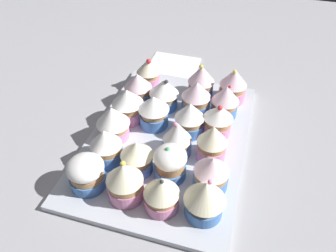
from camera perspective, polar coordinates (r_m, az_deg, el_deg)
The scene contains 25 objects.
ground_plane at distance 67.55cm, azimuth -0.00°, elevation -3.61°, with size 180.00×180.00×3.00cm, color #9E9EA3.
baking_tray at distance 66.07cm, azimuth -0.00°, elevation -2.33°, with size 43.72×30.86×1.20cm.
cupcake_0 at distance 78.59cm, azimuth -3.47°, elevation 9.49°, with size 5.66×5.66×7.21cm.
cupcake_1 at distance 73.51cm, azimuth -5.28°, elevation 6.81°, with size 6.17×6.17×6.92cm.
cupcake_2 at distance 67.94cm, azimuth -7.07°, elevation 3.79°, with size 6.53×6.53×7.53cm.
cupcake_3 at distance 64.18cm, azimuth -9.65°, elevation 0.76°, with size 6.63×6.63×7.33cm.
cupcake_4 at distance 59.67cm, azimuth -10.81°, elevation -3.46°, with size 5.82×5.82×7.41cm.
cupcake_5 at distance 56.82cm, azimuth -14.15°, elevation -7.94°, with size 6.36×6.36×6.24cm.
cupcake_6 at distance 70.87cm, azimuth -0.70°, elevation 5.79°, with size 6.44×6.44×7.41cm.
cupcake_7 at distance 66.09cm, azimuth -2.53°, elevation 2.73°, with size 6.41×6.41×7.27cm.
cupcake_8 at distance 57.40cm, azimuth -5.47°, elevation -5.32°, with size 5.85×5.85×6.71cm.
cupcake_9 at distance 53.51cm, azimuth -7.61°, elevation -9.48°, with size 6.10×6.10×8.10cm.
cupcake_10 at distance 74.78cm, azimuth 5.85°, elevation 7.94°, with size 6.06×6.06×8.11cm.
cupcake_11 at distance 69.58cm, azimuth 4.96°, elevation 5.02°, with size 6.24×6.24×7.75cm.
cupcake_12 at distance 64.31cm, azimuth 3.80°, elevation 1.40°, with size 5.95×5.95×7.42cm.
cupcake_13 at distance 60.01cm, azimuth 1.62°, elevation -2.14°, with size 5.43×5.43×7.76cm.
cupcake_14 at distance 56.21cm, azimuth 0.39°, elevation -6.46°, with size 5.83×5.83×7.04cm.
cupcake_15 at distance 52.00cm, azimuth -1.15°, elevation -11.63°, with size 5.82×5.82×7.31cm.
cupcake_16 at distance 74.34cm, azimuth 11.37°, elevation 7.07°, with size 6.05×6.05×8.29cm.
cupcake_17 at distance 69.56cm, azimuth 10.01°, elevation 4.39°, with size 5.94×5.94×7.64cm.
cupcake_18 at distance 64.89cm, azimuth 8.77°, elevation 1.12°, with size 5.86×5.86×7.34cm.
cupcake_19 at distance 59.59cm, azimuth 7.74°, elevation -2.85°, with size 5.56×5.56×7.70cm.
cupcake_20 at distance 55.19cm, azimuth 7.62°, elevation -8.13°, with size 6.02×6.02×6.91cm.
cupcake_21 at distance 51.38cm, azimuth 6.49°, elevation -12.46°, with size 6.62×6.62×7.66cm.
napkin at distance 89.91cm, azimuth 0.92°, elevation 10.76°, with size 11.09×13.13×0.60cm, color white.
Camera 1 is at (45.58, 13.40, 46.52)cm, focal length 34.69 mm.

